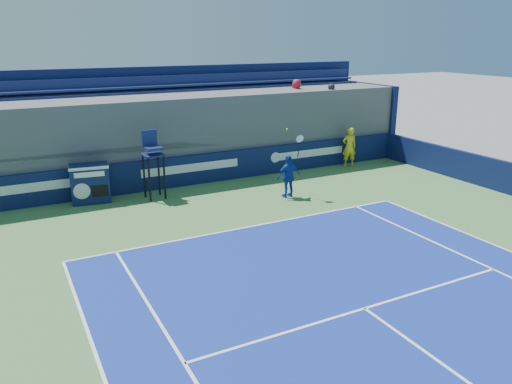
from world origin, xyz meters
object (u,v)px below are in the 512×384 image
match_clock (90,182)px  umpire_chair (153,157)px  ball_person (349,147)px  tennis_player (289,176)px

match_clock → umpire_chair: 2.35m
match_clock → umpire_chair: (2.14, -0.56, 0.79)m
ball_person → umpire_chair: size_ratio=0.72×
ball_person → umpire_chair: (-9.12, -0.46, 0.62)m
match_clock → umpire_chair: size_ratio=0.57×
ball_person → match_clock: ball_person is taller
ball_person → tennis_player: tennis_player is taller
match_clock → tennis_player: bearing=-22.7°
match_clock → umpire_chair: bearing=-14.5°
umpire_chair → match_clock: bearing=165.5°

